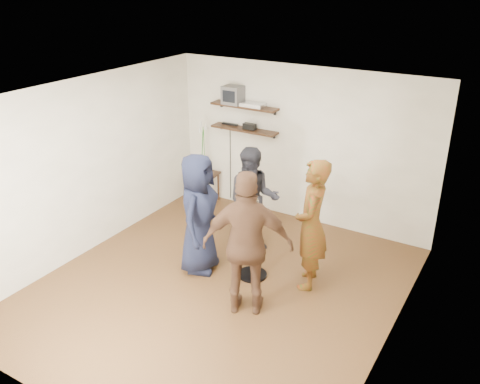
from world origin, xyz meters
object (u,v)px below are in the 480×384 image
radio (250,126)px  person_navy (198,214)px  person_brown (248,245)px  crt_monitor (233,95)px  person_plaid (311,225)px  dvd_deck (253,105)px  drinks_table (253,237)px  side_table (204,178)px  person_dark (253,200)px

radio → person_navy: person_navy is taller
person_navy → person_brown: (1.08, -0.50, 0.07)m
crt_monitor → radio: (0.31, 0.00, -0.50)m
radio → person_plaid: bearing=-41.3°
dvd_deck → drinks_table: bearing=-60.1°
side_table → drinks_table: size_ratio=0.57×
side_table → person_plaid: 3.14m
person_navy → side_table: bearing=17.9°
crt_monitor → person_plaid: crt_monitor is taller
dvd_deck → radio: size_ratio=1.82×
dvd_deck → person_navy: (0.33, -2.09, -1.04)m
dvd_deck → radio: bearing=180.0°
crt_monitor → person_brown: size_ratio=0.17×
radio → side_table: 1.36m
dvd_deck → person_brown: (1.41, -2.59, -0.97)m
crt_monitor → person_dark: size_ratio=0.20×
crt_monitor → side_table: bearing=-161.7°
person_plaid → person_brown: size_ratio=0.96×
person_brown → person_plaid: bearing=-139.0°
side_table → person_navy: (1.24, -1.91, 0.40)m
radio → person_dark: bearing=-57.7°
person_plaid → person_dark: 1.22m
dvd_deck → crt_monitor: bearing=180.0°
drinks_table → person_plaid: (0.74, 0.22, 0.28)m
radio → person_navy: size_ratio=0.13×
crt_monitor → person_navy: size_ratio=0.19×
side_table → person_navy: size_ratio=0.32×
radio → person_navy: (0.40, -2.09, -0.66)m
radio → drinks_table: size_ratio=0.23×
person_navy → radio: bearing=-4.3°
person_plaid → person_brown: (-0.42, -0.93, 0.03)m
person_navy → person_brown: 1.19m
drinks_table → person_brown: size_ratio=0.52×
person_brown → person_dark: bearing=-87.6°
crt_monitor → dvd_deck: crt_monitor is taller
crt_monitor → dvd_deck: size_ratio=0.80×
dvd_deck → person_navy: bearing=-80.9°
radio → person_brown: (1.47, -2.59, -0.59)m
dvd_deck → person_plaid: bearing=-42.2°
person_dark → person_brown: (0.71, -1.38, 0.12)m
drinks_table → person_dark: (-0.38, 0.68, 0.19)m
dvd_deck → side_table: dvd_deck is taller
dvd_deck → person_navy: dvd_deck is taller
crt_monitor → dvd_deck: (0.38, 0.00, -0.12)m
radio → drinks_table: 2.38m
radio → person_brown: size_ratio=0.12×
crt_monitor → dvd_deck: 0.40m
person_dark → person_brown: person_brown is taller
crt_monitor → person_dark: 2.02m
person_dark → person_brown: size_ratio=0.87×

